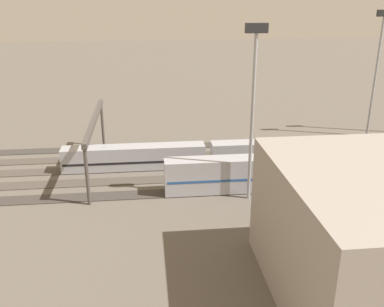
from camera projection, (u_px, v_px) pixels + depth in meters
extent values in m
plane|color=#60594F|center=(223.00, 165.00, 72.24)|extent=(400.00, 400.00, 0.00)
cube|color=#3D3833|center=(214.00, 145.00, 81.53)|extent=(140.00, 2.80, 0.12)
cube|color=#4C443D|center=(218.00, 154.00, 76.87)|extent=(140.00, 2.80, 0.12)
cube|color=#4C443D|center=(223.00, 165.00, 72.22)|extent=(140.00, 2.80, 0.12)
cube|color=#4C443D|center=(229.00, 176.00, 67.57)|extent=(140.00, 2.80, 0.12)
cube|color=#3D3833|center=(236.00, 190.00, 62.91)|extent=(140.00, 2.80, 0.12)
cube|color=#A8AAB2|center=(244.00, 174.00, 62.13)|extent=(23.00, 3.00, 5.00)
cube|color=#285193|center=(244.00, 176.00, 62.25)|extent=(22.40, 3.06, 0.36)
cube|color=#A8AAB2|center=(279.00, 152.00, 72.49)|extent=(23.00, 3.00, 3.80)
cube|color=black|center=(279.00, 152.00, 72.54)|extent=(22.40, 3.06, 0.36)
cube|color=#A8AAB2|center=(134.00, 157.00, 70.03)|extent=(23.00, 3.00, 3.80)
cube|color=black|center=(134.00, 160.00, 70.18)|extent=(22.40, 3.06, 0.36)
cylinder|color=#9EA0A5|center=(252.00, 121.00, 56.75)|extent=(0.44, 0.44, 22.44)
cube|color=#262628|center=(257.00, 28.00, 52.60)|extent=(2.80, 0.70, 1.20)
cylinder|color=#9EA0A5|center=(375.00, 79.00, 82.96)|extent=(0.44, 0.44, 22.95)
cylinder|color=#4C4742|center=(103.00, 125.00, 80.00)|extent=(0.50, 0.50, 8.00)
cylinder|color=#4C4742|center=(87.00, 177.00, 57.47)|extent=(0.50, 0.50, 8.00)
cube|color=#4C4742|center=(94.00, 120.00, 67.19)|extent=(0.70, 25.00, 0.80)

